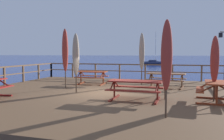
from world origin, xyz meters
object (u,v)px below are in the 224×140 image
picnic_table_mid_centre (92,75)px  patio_umbrella_tall_front (65,50)px  picnic_table_front_left (166,77)px  patio_umbrella_short_back (215,60)px  picnic_table_mid_left (135,86)px  patio_umbrella_tall_back_right (166,54)px  sailboat_distant (154,63)px  picnic_table_back_left (216,87)px  lamp_post_hooked (224,49)px  patio_umbrella_tall_mid_right (142,52)px  patio_umbrella_short_front (167,56)px  patio_umbrella_short_mid (76,55)px

picnic_table_mid_centre → patio_umbrella_tall_front: patio_umbrella_tall_front is taller
picnic_table_front_left → patio_umbrella_short_back: size_ratio=0.85×
picnic_table_mid_left → patio_umbrella_tall_back_right: 1.72m
picnic_table_mid_centre → patio_umbrella_tall_back_right: size_ratio=0.65×
picnic_table_mid_left → patio_umbrella_tall_front: bearing=152.5°
sailboat_distant → picnic_table_back_left: bearing=-80.8°
patio_umbrella_short_back → lamp_post_hooked: bearing=78.8°
picnic_table_front_left → sailboat_distant: bearing=97.2°
patio_umbrella_tall_front → sailboat_distant: size_ratio=0.40×
patio_umbrella_tall_mid_right → sailboat_distant: bearing=95.4°
picnic_table_mid_left → patio_umbrella_tall_back_right: bearing=21.4°
patio_umbrella_tall_mid_right → sailboat_distant: 43.11m
picnic_table_front_left → patio_umbrella_tall_front: patio_umbrella_tall_front is taller
picnic_table_mid_left → patio_umbrella_tall_front: patio_umbrella_tall_front is taller
picnic_table_front_left → picnic_table_back_left: same height
patio_umbrella_tall_back_right → picnic_table_front_left: bearing=92.9°
patio_umbrella_short_front → patio_umbrella_tall_back_right: patio_umbrella_tall_back_right is taller
picnic_table_back_left → picnic_table_front_left: bearing=120.5°
patio_umbrella_tall_mid_right → sailboat_distant: size_ratio=0.39×
patio_umbrella_short_front → patio_umbrella_tall_back_right: 2.80m
picnic_table_front_left → picnic_table_mid_centre: same height
picnic_table_mid_left → lamp_post_hooked: (4.13, 6.64, 1.55)m
patio_umbrella_tall_mid_right → patio_umbrella_short_front: size_ratio=1.09×
patio_umbrella_short_front → lamp_post_hooked: (2.81, 8.99, 0.35)m
picnic_table_mid_centre → patio_umbrella_tall_front: (-0.72, -1.99, 1.43)m
patio_umbrella_short_front → sailboat_distant: bearing=96.8°
picnic_table_mid_centre → patio_umbrella_short_front: bearing=-53.8°
picnic_table_back_left → patio_umbrella_short_front: patio_umbrella_short_front is taller
patio_umbrella_tall_front → lamp_post_hooked: size_ratio=0.97×
patio_umbrella_short_front → picnic_table_back_left: bearing=59.5°
patio_umbrella_tall_back_right → picnic_table_mid_centre: bearing=140.8°
patio_umbrella_tall_back_right → lamp_post_hooked: lamp_post_hooked is taller
picnic_table_mid_centre → sailboat_distant: (-1.19, 43.46, -0.88)m
patio_umbrella_tall_front → patio_umbrella_tall_back_right: bearing=-18.1°
picnic_table_mid_left → sailboat_distant: 47.84m
patio_umbrella_tall_front → patio_umbrella_tall_back_right: size_ratio=1.10×
patio_umbrella_tall_back_right → sailboat_distant: size_ratio=0.37×
patio_umbrella_short_front → patio_umbrella_short_back: 3.30m
picnic_table_mid_centre → patio_umbrella_tall_mid_right: size_ratio=0.61×
picnic_table_back_left → patio_umbrella_tall_front: 7.46m
patio_umbrella_short_mid → lamp_post_hooked: (7.16, 5.58, 0.35)m
picnic_table_mid_centre → patio_umbrella_short_front: (4.75, -6.50, 1.21)m
lamp_post_hooked → patio_umbrella_tall_mid_right: bearing=-157.9°
patio_umbrella_short_front → lamp_post_hooked: bearing=72.7°
picnic_table_mid_left → picnic_table_back_left: 3.02m
patio_umbrella_tall_front → patio_umbrella_short_front: 7.09m
picnic_table_front_left → lamp_post_hooked: lamp_post_hooked is taller
picnic_table_mid_left → patio_umbrella_tall_mid_right: 4.97m
picnic_table_mid_centre → patio_umbrella_tall_mid_right: patio_umbrella_tall_mid_right is taller
sailboat_distant → picnic_table_mid_left: bearing=-84.5°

